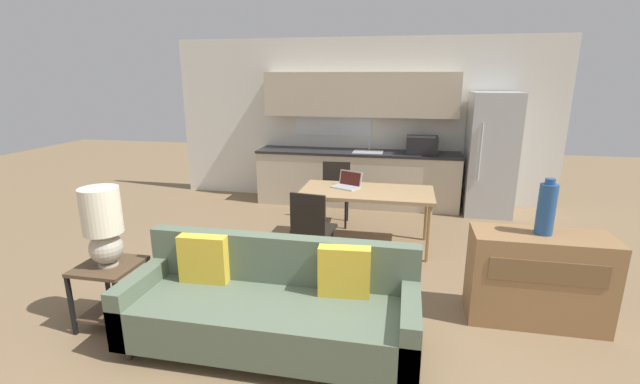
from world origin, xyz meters
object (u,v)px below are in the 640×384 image
at_px(vase, 546,208).
at_px(laptop, 348,183).
at_px(credenza, 537,278).
at_px(refrigerator, 490,154).
at_px(couch, 272,306).
at_px(dining_chair_near_left, 312,226).
at_px(dining_table, 367,195).
at_px(table_lamp, 103,224).
at_px(dining_chair_far_left, 335,190).
at_px(side_table, 111,284).

xyz_separation_m(vase, laptop, (-1.88, 1.51, -0.25)).
bearing_deg(credenza, laptop, 140.76).
relative_size(refrigerator, credenza, 1.64).
bearing_deg(credenza, vase, 92.29).
bearing_deg(couch, dining_chair_near_left, 90.42).
bearing_deg(dining_table, refrigerator, 45.39).
distance_m(table_lamp, credenza, 3.70).
bearing_deg(dining_chair_near_left, laptop, -99.45).
bearing_deg(dining_chair_far_left, side_table, -119.48).
height_order(refrigerator, laptop, refrigerator).
relative_size(dining_table, dining_chair_far_left, 1.83).
distance_m(refrigerator, table_lamp, 5.39).
xyz_separation_m(couch, dining_chair_near_left, (-0.01, 1.47, 0.15)).
xyz_separation_m(side_table, table_lamp, (0.01, -0.01, 0.55)).
bearing_deg(dining_chair_far_left, dining_table, -60.67).
relative_size(dining_table, laptop, 4.09).
height_order(vase, laptop, vase).
distance_m(credenza, dining_chair_far_left, 3.09).
xyz_separation_m(refrigerator, dining_chair_far_left, (-2.24, -0.94, -0.44)).
distance_m(refrigerator, dining_table, 2.45).
xyz_separation_m(refrigerator, table_lamp, (-3.67, -3.95, -0.01)).
bearing_deg(laptop, side_table, -101.80).
bearing_deg(credenza, table_lamp, -167.42).
relative_size(side_table, dining_chair_far_left, 0.63).
bearing_deg(credenza, dining_chair_near_left, 162.70).
bearing_deg(dining_chair_near_left, dining_table, -117.21).
height_order(couch, credenza, couch).
height_order(couch, vase, vase).
bearing_deg(couch, side_table, 179.48).
height_order(credenza, dining_chair_near_left, dining_chair_near_left).
relative_size(dining_chair_near_left, laptop, 2.24).
relative_size(credenza, vase, 2.36).
relative_size(refrigerator, laptop, 4.69).
bearing_deg(vase, dining_chair_far_left, 134.35).
xyz_separation_m(dining_table, dining_chair_near_left, (-0.53, -0.75, -0.18)).
height_order(side_table, dining_chair_far_left, dining_chair_far_left).
height_order(vase, dining_chair_near_left, vase).
relative_size(credenza, dining_chair_far_left, 1.28).
bearing_deg(side_table, table_lamp, -35.01).
relative_size(couch, vase, 4.71).
relative_size(side_table, dining_chair_near_left, 0.63).
relative_size(side_table, table_lamp, 0.83).
bearing_deg(table_lamp, side_table, 144.99).
bearing_deg(side_table, dining_table, 48.35).
xyz_separation_m(vase, dining_chair_far_left, (-2.14, 2.19, -0.54)).
bearing_deg(side_table, dining_chair_near_left, 45.53).
bearing_deg(couch, refrigerator, 60.58).
relative_size(table_lamp, credenza, 0.59).
bearing_deg(refrigerator, dining_chair_far_left, -157.27).
bearing_deg(laptop, vase, -14.35).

